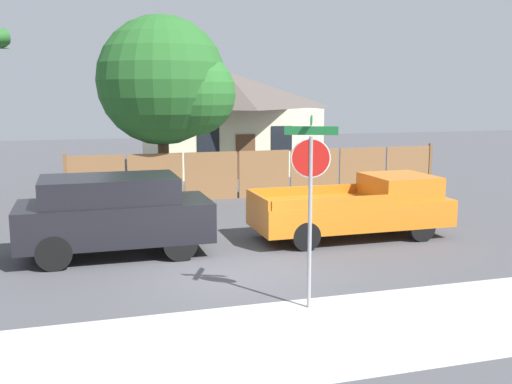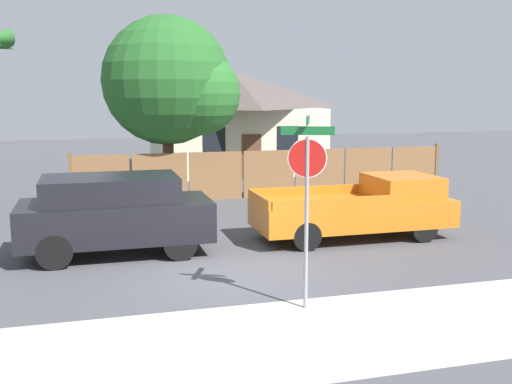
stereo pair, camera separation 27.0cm
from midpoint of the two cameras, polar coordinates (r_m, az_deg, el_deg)
ground_plane at (r=12.99m, az=-2.60°, el=-7.68°), size 80.00×80.00×0.00m
sidewalk_strip at (r=9.75m, az=2.73°, el=-13.63°), size 36.00×3.20×0.01m
wooden_fence at (r=22.12m, az=0.43°, el=1.75°), size 14.12×0.12×1.83m
house at (r=30.35m, az=-3.19°, el=6.99°), size 8.17×8.01×4.90m
oak_tree at (r=21.87m, az=-8.69°, el=10.17°), size 4.82×4.59×6.55m
red_suv at (r=14.51m, az=-13.90°, el=-1.93°), size 4.45×2.02×1.90m
orange_pickup at (r=16.14m, az=9.29°, el=-1.47°), size 5.21×2.00×1.64m
stop_sign at (r=10.43m, az=4.48°, el=1.20°), size 0.86×0.78×3.43m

